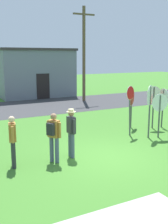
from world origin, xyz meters
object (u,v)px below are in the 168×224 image
Objects in this scene: stop_sign_leaning_right at (154,100)px; stop_sign_tallest at (132,101)px; stop_sign_low_front at (163,101)px; person_in_blue at (13,139)px; stop_sign_leaning_left at (150,102)px; utility_pole at (84,53)px; person_in_dark_shirt at (71,130)px; stop_sign_center_cluster at (130,103)px; stop_sign_rear_left at (160,108)px; person_holding_notes at (54,134)px.

stop_sign_leaning_right is 1.07m from stop_sign_tallest.
stop_sign_low_front is 8.07m from person_in_blue.
stop_sign_leaning_left is 1.19× the size of stop_sign_low_front.
person_in_blue is (-8.30, -10.84, -2.84)m from utility_pole.
stop_sign_low_front is 6.08m from person_in_dark_shirt.
stop_sign_tallest is 1.15× the size of person_in_dark_shirt.
stop_sign_leaning_left is 0.89m from stop_sign_center_cluster.
utility_pole is 12.86m from person_in_dark_shirt.
stop_sign_rear_left is 1.96m from stop_sign_tallest.
stop_sign_leaning_left reaches higher than person_in_blue.
stop_sign_leaning_right is 1.05× the size of stop_sign_tallest.
utility_pole is at bearing 87.43° from stop_sign_low_front.
stop_sign_center_cluster is at bearing 124.11° from stop_sign_leaning_left.
stop_sign_low_front is at bearing -8.75° from stop_sign_leaning_right.
utility_pole is 10.81m from stop_sign_leaning_left.
stop_sign_low_front is (1.84, 1.12, -0.28)m from stop_sign_leaning_left.
stop_sign_leaning_left is (-2.26, -10.34, -2.18)m from utility_pole.
stop_sign_low_front is (-0.41, -9.22, -2.46)m from utility_pole.
stop_sign_low_front reaches higher than person_in_blue.
stop_sign_tallest is (-0.88, 0.60, -0.07)m from stop_sign_leaning_right.
stop_sign_rear_left reaches higher than person_in_dark_shirt.
stop_sign_leaning_left is at bearing 4.75° from person_in_blue.
stop_sign_center_cluster reaches higher than stop_sign_leaning_right.
stop_sign_center_cluster is 1.33× the size of person_in_blue.
utility_pole is 9.49m from stop_sign_leaning_right.
stop_sign_center_cluster is at bearing 19.88° from person_in_dark_shirt.
utility_pole reaches higher than person_in_dark_shirt.
person_holding_notes is at bearing -162.20° from stop_sign_leaning_right.
person_in_blue is (-7.89, -1.62, -0.38)m from stop_sign_low_front.
stop_sign_tallest is 1.18× the size of person_holding_notes.
stop_sign_tallest is at bearing 49.73° from stop_sign_center_cluster.
stop_sign_leaning_right is 0.56m from stop_sign_low_front.
stop_sign_low_front is (1.42, 1.28, 0.01)m from stop_sign_rear_left.
person_in_dark_shirt is at bearing -160.12° from stop_sign_center_cluster.
stop_sign_rear_left is 0.87× the size of stop_sign_center_cluster.
stop_sign_center_cluster is (-0.91, -1.07, 0.14)m from stop_sign_tallest.
stop_sign_tallest reaches higher than person_in_dark_shirt.
utility_pole is at bearing 77.82° from stop_sign_tallest.
stop_sign_leaning_left is at bearing 8.80° from person_holding_notes.
stop_sign_leaning_right reaches higher than person_in_blue.
person_in_dark_shirt is at bearing -161.79° from stop_sign_leaning_right.
stop_sign_leaning_right is 1.24× the size of person_holding_notes.
stop_sign_leaning_right is 1.07× the size of stop_sign_low_front.
utility_pole reaches higher than stop_sign_leaning_left.
utility_pole is 4.27× the size of person_in_blue.
stop_sign_leaning_left reaches higher than person_in_dark_shirt.
person_in_blue is at bearing -167.48° from stop_sign_center_cluster.
person_in_dark_shirt reaches higher than person_holding_notes.
stop_sign_low_front is (1.43, -0.68, -0.03)m from stop_sign_tallest.
person_in_blue and person_holding_notes have the same top height.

